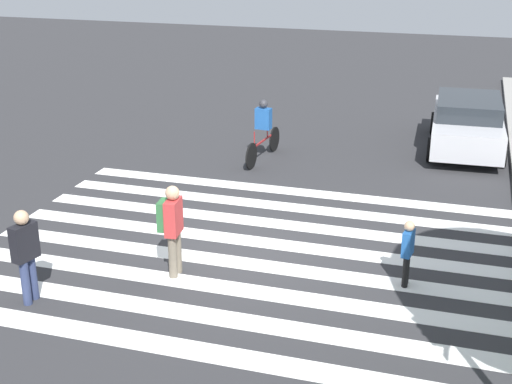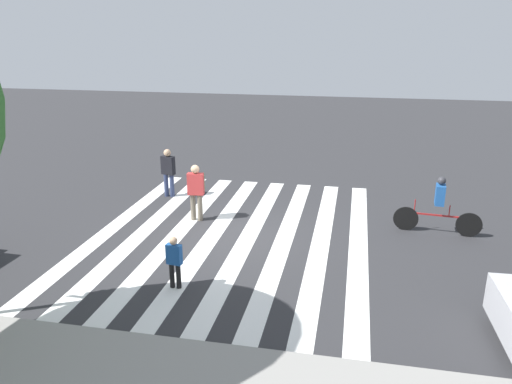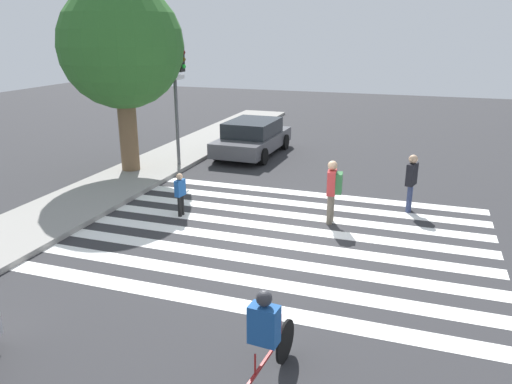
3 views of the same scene
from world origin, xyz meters
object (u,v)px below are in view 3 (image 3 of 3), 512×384
(street_tree, at_px, (122,47))
(cyclist_far_lane, at_px, (264,341))
(car_parked_silver_sedan, at_px, (253,137))
(traffic_light, at_px, (178,81))
(pedestrian_adult_blue_shirt, at_px, (333,187))
(pedestrian_child_with_backpack, at_px, (411,180))
(pedestrian_adult_yellow_jacket, at_px, (180,192))

(street_tree, distance_m, cyclist_far_lane, 12.68)
(car_parked_silver_sedan, bearing_deg, traffic_light, 149.01)
(street_tree, xyz_separation_m, pedestrian_adult_blue_shirt, (-2.48, -7.63, -3.32))
(traffic_light, height_order, car_parked_silver_sedan, traffic_light)
(street_tree, relative_size, pedestrian_adult_blue_shirt, 3.81)
(car_parked_silver_sedan, bearing_deg, pedestrian_child_with_backpack, -126.13)
(cyclist_far_lane, bearing_deg, pedestrian_adult_yellow_jacket, 41.25)
(traffic_light, bearing_deg, street_tree, 130.88)
(traffic_light, bearing_deg, cyclist_far_lane, -147.94)
(street_tree, height_order, pedestrian_adult_blue_shirt, street_tree)
(street_tree, height_order, cyclist_far_lane, street_tree)
(cyclist_far_lane, bearing_deg, street_tree, 46.10)
(pedestrian_adult_yellow_jacket, xyz_separation_m, pedestrian_child_with_backpack, (2.38, -5.89, 0.24))
(pedestrian_child_with_backpack, bearing_deg, cyclist_far_lane, 4.14)
(pedestrian_adult_blue_shirt, height_order, pedestrian_adult_yellow_jacket, pedestrian_adult_blue_shirt)
(cyclist_far_lane, height_order, car_parked_silver_sedan, cyclist_far_lane)
(street_tree, height_order, pedestrian_child_with_backpack, street_tree)
(street_tree, bearing_deg, pedestrian_adult_blue_shirt, -108.00)
(traffic_light, relative_size, pedestrian_adult_blue_shirt, 2.68)
(pedestrian_child_with_backpack, bearing_deg, pedestrian_adult_blue_shirt, -35.11)
(pedestrian_adult_blue_shirt, distance_m, cyclist_far_lane, 6.79)
(traffic_light, xyz_separation_m, car_parked_silver_sedan, (2.79, -1.78, -2.44))
(traffic_light, height_order, cyclist_far_lane, traffic_light)
(pedestrian_child_with_backpack, distance_m, cyclist_far_lane, 8.51)
(traffic_light, relative_size, car_parked_silver_sedan, 1.01)
(traffic_light, bearing_deg, car_parked_silver_sedan, -32.50)
(street_tree, relative_size, pedestrian_adult_yellow_jacket, 5.34)
(pedestrian_adult_blue_shirt, distance_m, car_parked_silver_sedan, 7.87)
(pedestrian_adult_yellow_jacket, height_order, cyclist_far_lane, cyclist_far_lane)
(pedestrian_adult_blue_shirt, xyz_separation_m, pedestrian_child_with_backpack, (1.59, -1.88, -0.07))
(traffic_light, distance_m, car_parked_silver_sedan, 4.11)
(pedestrian_adult_blue_shirt, bearing_deg, pedestrian_child_with_backpack, -55.49)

